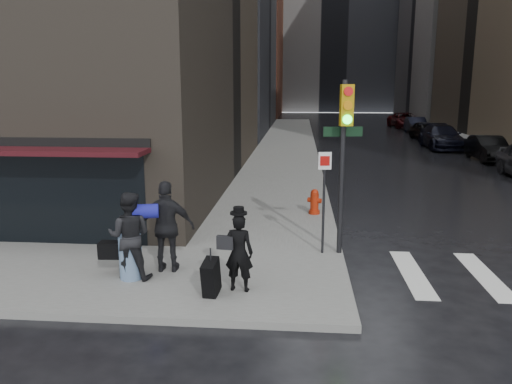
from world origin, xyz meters
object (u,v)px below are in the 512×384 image
parked_car_4 (426,131)px  traffic_light (342,144)px  man_overcoat (233,256)px  man_greycoat (167,227)px  man_jeans (129,236)px  parked_car_5 (416,125)px  parked_car_6 (405,120)px  parked_car_3 (441,137)px  fire_hydrant (314,203)px  parked_car_2 (488,149)px

parked_car_4 → traffic_light: bearing=-113.3°
man_overcoat → man_greycoat: (-1.59, 1.01, 0.28)m
man_jeans → parked_car_5: man_jeans is taller
parked_car_4 → man_greycoat: bearing=-119.0°
parked_car_6 → traffic_light: bearing=-108.0°
parked_car_4 → parked_car_6: bearing=80.8°
man_greycoat → parked_car_5: bearing=-113.1°
parked_car_6 → parked_car_3: bearing=-97.8°
parked_car_6 → fire_hydrant: bearing=-110.1°
traffic_light → fire_hydrant: size_ratio=5.17×
parked_car_3 → parked_car_5: (0.82, 11.35, -0.08)m
traffic_light → parked_car_3: bearing=60.3°
parked_car_3 → parked_car_5: parked_car_3 is taller
man_overcoat → parked_car_6: size_ratio=0.32×
traffic_light → man_overcoat: bearing=-141.5°
parked_car_5 → parked_car_6: bearing=90.1°
traffic_light → fire_hydrant: 4.58m
man_overcoat → parked_car_5: man_overcoat is taller
man_jeans → parked_car_6: size_ratio=0.35×
traffic_light → parked_car_3: size_ratio=0.76×
parked_car_3 → parked_car_5: 11.38m
man_jeans → parked_car_5: (14.01, 36.40, -0.39)m
parked_car_5 → parked_car_4: bearing=-93.1°
man_overcoat → parked_car_3: man_overcoat is taller
man_overcoat → parked_car_4: bearing=-103.4°
man_greycoat → man_overcoat: bearing=144.8°
man_jeans → parked_car_2: 24.07m
man_jeans → parked_car_2: man_jeans is taller
man_greycoat → parked_car_4: bearing=-115.8°
man_overcoat → man_jeans: (-2.29, 0.51, 0.21)m
traffic_light → parked_car_3: 24.71m
parked_car_4 → man_overcoat: bearing=-115.8°
traffic_light → parked_car_5: size_ratio=0.97×
parked_car_2 → parked_car_6: parked_car_6 is taller
man_jeans → parked_car_5: 39.01m
man_jeans → parked_car_6: bearing=-112.0°
parked_car_3 → parked_car_6: bearing=86.9°
fire_hydrant → parked_car_6: parked_car_6 is taller
man_greycoat → parked_car_3: size_ratio=0.37×
parked_car_4 → parked_car_5: 5.70m
parked_car_2 → parked_car_3: (-1.08, 5.68, 0.09)m
man_overcoat → man_greycoat: man_greycoat is taller
fire_hydrant → parked_car_2: (10.19, 13.48, 0.20)m
parked_car_2 → parked_car_3: 5.78m
man_overcoat → parked_car_6: 44.22m
parked_car_5 → parked_car_2: bearing=-87.4°
parked_car_2 → parked_car_4: 11.38m
parked_car_2 → parked_car_3: bearing=101.6°
man_overcoat → parked_car_2: size_ratio=0.41×
man_greycoat → fire_hydrant: size_ratio=2.52×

